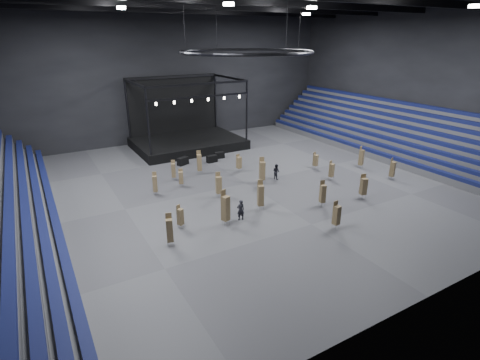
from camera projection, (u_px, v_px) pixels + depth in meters
floor at (246, 183)px, 39.01m from camera, size 50.00×50.00×0.00m
wall_back at (170, 77)px, 52.72m from camera, size 50.00×0.20×18.00m
wall_front at (461, 150)px, 18.80m from camera, size 50.00×0.20×18.00m
wall_right at (415, 81)px, 47.42m from camera, size 0.20×42.00×18.00m
bleachers_right at (396, 139)px, 49.08m from camera, size 7.20×40.00×6.40m
stage at (186, 136)px, 51.60m from camera, size 14.00×10.00×9.20m
truss_ring at (247, 52)px, 34.32m from camera, size 12.30×12.30×5.15m
roof_girders at (247, 1)px, 32.80m from camera, size 49.00×30.35×0.70m
floodlights at (273, 6)px, 29.79m from camera, size 28.60×16.60×0.25m
flight_case_left at (183, 161)px, 44.47m from camera, size 1.51×1.15×0.90m
flight_case_mid at (212, 159)px, 45.38m from camera, size 1.32×0.72×0.85m
flight_case_right at (219, 155)px, 46.86m from camera, size 1.21×0.64×0.79m
chair_stack_0 at (219, 184)px, 35.22m from camera, size 0.57×0.57×2.49m
chair_stack_1 at (225, 208)px, 29.87m from camera, size 0.70×0.70×3.06m
chair_stack_2 at (199, 162)px, 41.21m from camera, size 0.57×0.57×2.67m
chair_stack_3 at (337, 215)px, 29.42m from camera, size 0.53×0.53×2.37m
chair_stack_4 at (239, 162)px, 42.05m from camera, size 0.55×0.55×2.02m
chair_stack_5 at (332, 170)px, 39.56m from camera, size 0.56×0.56×2.14m
chair_stack_6 at (170, 230)px, 26.98m from camera, size 0.58×0.58×2.58m
chair_stack_7 at (181, 177)px, 37.75m from camera, size 0.57×0.57×1.92m
chair_stack_8 at (262, 170)px, 38.44m from camera, size 0.67×0.67×2.85m
chair_stack_9 at (363, 186)px, 34.94m from camera, size 0.66×0.66×2.41m
chair_stack_10 at (315, 160)px, 42.90m from camera, size 0.57×0.57×1.97m
chair_stack_11 at (361, 157)px, 43.02m from camera, size 0.59×0.59×2.63m
chair_stack_12 at (392, 169)px, 39.56m from camera, size 0.60×0.60×2.40m
chair_stack_13 at (323, 193)px, 33.39m from camera, size 0.55×0.55×2.44m
chair_stack_14 at (173, 170)px, 39.46m from camera, size 0.56×0.56×2.21m
chair_stack_15 at (180, 216)px, 29.53m from camera, size 0.55×0.55×2.03m
chair_stack_16 at (155, 183)px, 35.80m from camera, size 0.55×0.55×2.31m
chair_stack_17 at (261, 195)px, 32.63m from camera, size 0.63×0.63×2.77m
man_center at (241, 210)px, 31.00m from camera, size 0.70×0.51×1.79m
crew_member at (276, 172)px, 39.95m from camera, size 0.73×0.88×1.66m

